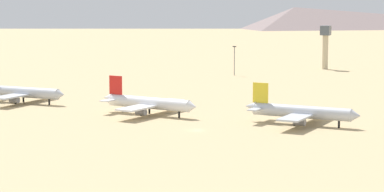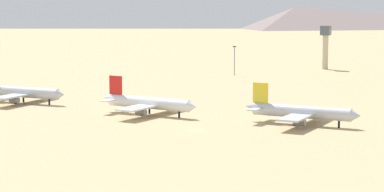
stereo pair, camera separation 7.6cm
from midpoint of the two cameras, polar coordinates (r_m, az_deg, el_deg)
ground at (r=226.13m, az=0.27°, el=-2.59°), size 4000.00×4000.00×0.00m
ridge_west at (r=1163.61m, az=10.98°, el=7.08°), size 442.48×413.19×75.46m
parked_jet_navy_1 at (r=291.86m, az=-12.60°, el=0.28°), size 37.94×31.76×12.56m
parked_jet_red_2 at (r=255.87m, az=-3.30°, el=-0.52°), size 37.97×32.22×12.54m
parked_jet_yellow_3 at (r=237.87m, az=8.11°, el=-1.18°), size 37.70×31.73×12.45m
control_tower at (r=429.00m, az=9.95°, el=3.93°), size 5.20×5.20×24.10m
light_pole_mid at (r=389.07m, az=3.20°, el=2.82°), size 1.80×0.50×14.94m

